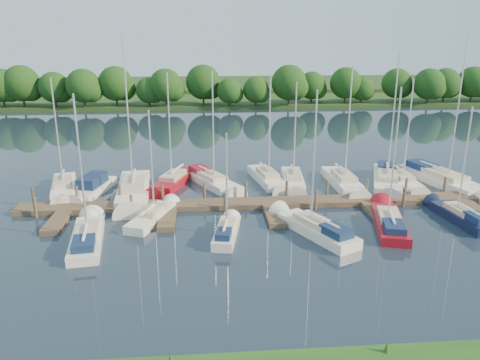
{
  "coord_description": "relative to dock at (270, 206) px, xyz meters",
  "views": [
    {
      "loc": [
        -5.18,
        -27.61,
        13.22
      ],
      "look_at": [
        -2.32,
        8.0,
        2.2
      ],
      "focal_mm": 35.0,
      "sensor_mm": 36.0,
      "label": 1
    }
  ],
  "objects": [
    {
      "name": "ground",
      "position": [
        0.0,
        -7.31,
        -0.2
      ],
      "size": [
        260.0,
        260.0,
        0.0
      ],
      "primitive_type": "plane",
      "color": "#1A2634",
      "rests_on": "ground"
    },
    {
      "name": "dock",
      "position": [
        0.0,
        0.0,
        0.0
      ],
      "size": [
        40.0,
        6.0,
        0.4
      ],
      "color": "#4C3A2A",
      "rests_on": "ground"
    },
    {
      "name": "mooring_pilings",
      "position": [
        0.0,
        1.13,
        0.4
      ],
      "size": [
        38.24,
        2.84,
        2.0
      ],
      "color": "#473D33",
      "rests_on": "ground"
    },
    {
      "name": "far_shore",
      "position": [
        0.0,
        67.69,
        0.1
      ],
      "size": [
        180.0,
        30.0,
        0.6
      ],
      "primitive_type": "cube",
      "color": "#203D17",
      "rests_on": "ground"
    },
    {
      "name": "distant_hill",
      "position": [
        0.0,
        92.69,
        0.5
      ],
      "size": [
        220.0,
        40.0,
        1.4
      ],
      "primitive_type": "cube",
      "color": "#304D21",
      "rests_on": "ground"
    },
    {
      "name": "treeline",
      "position": [
        1.9,
        55.19,
        3.88
      ],
      "size": [
        146.37,
        10.16,
        8.31
      ],
      "color": "#38281C",
      "rests_on": "ground"
    },
    {
      "name": "sailboat_n_0",
      "position": [
        -17.57,
        5.38,
        0.08
      ],
      "size": [
        3.44,
        8.13,
        10.45
      ],
      "rotation": [
        0.0,
        0.0,
        3.38
      ],
      "color": "white",
      "rests_on": "ground"
    },
    {
      "name": "motorboat",
      "position": [
        -14.99,
        4.8,
        0.19
      ],
      "size": [
        3.21,
        6.8,
        2.01
      ],
      "rotation": [
        0.0,
        0.0,
        2.91
      ],
      "color": "white",
      "rests_on": "ground"
    },
    {
      "name": "sailboat_n_2",
      "position": [
        -11.29,
        3.92,
        0.08
      ],
      "size": [
        3.39,
        11.09,
        13.88
      ],
      "rotation": [
        0.0,
        0.0,
        3.23
      ],
      "color": "white",
      "rests_on": "ground"
    },
    {
      "name": "sailboat_n_3",
      "position": [
        -8.07,
        6.69,
        0.08
      ],
      "size": [
        4.17,
        8.29,
        10.64
      ],
      "rotation": [
        0.0,
        0.0,
        2.81
      ],
      "color": "maroon",
      "rests_on": "ground"
    },
    {
      "name": "sailboat_n_4",
      "position": [
        -4.47,
        6.5,
        0.12
      ],
      "size": [
        5.29,
        8.21,
        10.82
      ],
      "rotation": [
        0.0,
        0.0,
        3.63
      ],
      "color": "white",
      "rests_on": "ground"
    },
    {
      "name": "sailboat_n_5",
      "position": [
        0.81,
        6.87,
        0.08
      ],
      "size": [
        3.1,
        8.2,
        10.41
      ],
      "rotation": [
        0.0,
        0.0,
        3.32
      ],
      "color": "white",
      "rests_on": "ground"
    },
    {
      "name": "sailboat_n_6",
      "position": [
        3.09,
        6.19,
        0.07
      ],
      "size": [
        2.51,
        7.73,
        9.78
      ],
      "rotation": [
        0.0,
        0.0,
        3.03
      ],
      "color": "white",
      "rests_on": "ground"
    },
    {
      "name": "sailboat_n_7",
      "position": [
        7.59,
        5.1,
        0.08
      ],
      "size": [
        2.21,
        8.73,
        11.23
      ],
      "rotation": [
        0.0,
        0.0,
        3.16
      ],
      "color": "white",
      "rests_on": "ground"
    },
    {
      "name": "sailboat_n_8",
      "position": [
        11.76,
        5.32,
        0.13
      ],
      "size": [
        5.01,
        9.79,
        12.41
      ],
      "rotation": [
        0.0,
        0.0,
        2.8
      ],
      "color": "white",
      "rests_on": "ground"
    },
    {
      "name": "sailboat_n_9",
      "position": [
        13.13,
        5.18,
        0.08
      ],
      "size": [
        1.94,
        7.84,
        10.08
      ],
      "rotation": [
        0.0,
        0.0,
        3.13
      ],
      "color": "white",
      "rests_on": "ground"
    },
    {
      "name": "sailboat_n_10",
      "position": [
        17.02,
        4.84,
        0.14
      ],
      "size": [
        4.95,
        11.09,
        13.89
      ],
      "rotation": [
        0.0,
        0.0,
        3.4
      ],
      "color": "white",
      "rests_on": "ground"
    },
    {
      "name": "sailboat_s_0",
      "position": [
        -13.08,
        -5.44,
        0.11
      ],
      "size": [
        2.85,
        8.12,
        10.17
      ],
      "rotation": [
        0.0,
        0.0,
        0.14
      ],
      "color": "white",
      "rests_on": "ground"
    },
    {
      "name": "sailboat_s_1",
      "position": [
        -9.06,
        -1.83,
        0.07
      ],
      "size": [
        3.44,
        6.63,
        8.59
      ],
      "rotation": [
        0.0,
        0.0,
        -0.35
      ],
      "color": "white",
      "rests_on": "ground"
    },
    {
      "name": "sailboat_s_2",
      "position": [
        -3.74,
        -5.34,
        0.12
      ],
      "size": [
        2.22,
        5.81,
        7.52
      ],
      "rotation": [
        0.0,
        0.0,
        -0.18
      ],
      "color": "white",
      "rests_on": "ground"
    },
    {
      "name": "sailboat_s_3",
      "position": [
        2.43,
        -5.3,
        0.13
      ],
      "size": [
        4.86,
        7.81,
        10.34
      ],
      "rotation": [
        0.0,
        0.0,
        0.46
      ],
      "color": "white",
      "rests_on": "ground"
    },
    {
      "name": "sailboat_s_4",
      "position": [
        8.11,
        -4.41,
        0.11
      ],
      "size": [
        3.53,
        8.22,
        10.3
      ],
      "rotation": [
        0.0,
        0.0,
        -0.24
      ],
      "color": "maroon",
      "rests_on": "ground"
    },
    {
      "name": "sailboat_s_5",
      "position": [
        13.78,
        -3.9,
        0.13
      ],
      "size": [
        2.23,
        6.88,
        8.89
      ],
      "rotation": [
        0.0,
        0.0,
        0.11
      ],
      "color": "#101938",
      "rests_on": "ground"
    }
  ]
}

